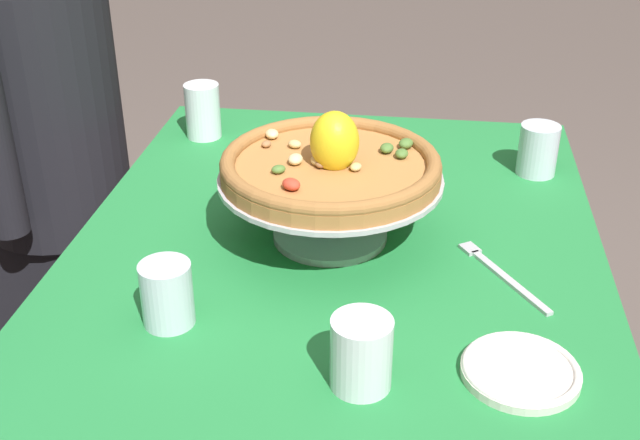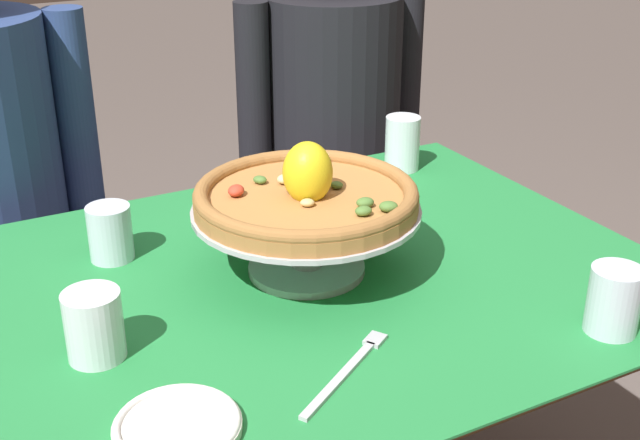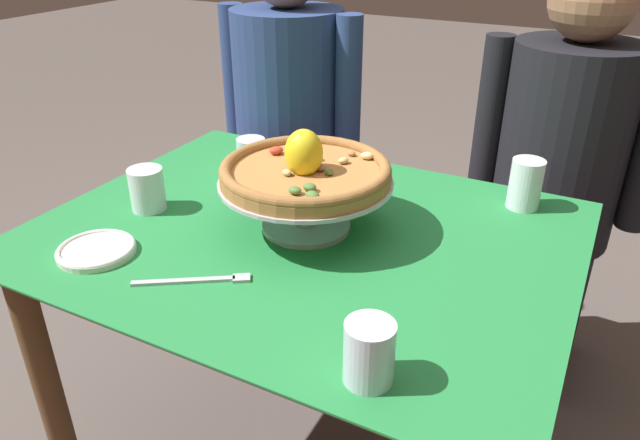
{
  "view_description": "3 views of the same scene",
  "coord_description": "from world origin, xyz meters",
  "px_view_note": "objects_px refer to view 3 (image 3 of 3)",
  "views": [
    {
      "loc": [
        -1.15,
        -0.13,
        1.39
      ],
      "look_at": [
        -0.01,
        0.03,
        0.75
      ],
      "focal_mm": 45.72,
      "sensor_mm": 36.0,
      "label": 1
    },
    {
      "loc": [
        -0.53,
        -1.04,
        1.35
      ],
      "look_at": [
        0.02,
        0.01,
        0.8
      ],
      "focal_mm": 46.4,
      "sensor_mm": 36.0,
      "label": 2
    },
    {
      "loc": [
        0.54,
        -0.95,
        1.32
      ],
      "look_at": [
        0.05,
        -0.02,
        0.77
      ],
      "focal_mm": 33.21,
      "sensor_mm": 36.0,
      "label": 3
    }
  ],
  "objects_px": {
    "pizza": "(307,170)",
    "diner_right": "(553,194)",
    "side_plate": "(96,250)",
    "dinner_fork": "(198,280)",
    "water_glass_side_left": "(147,192)",
    "pizza_stand": "(307,196)",
    "water_glass_back_right": "(525,187)",
    "water_glass_back_left": "(251,158)",
    "water_glass_front_right": "(369,356)",
    "diner_left": "(290,141)"
  },
  "relations": [
    {
      "from": "pizza",
      "to": "diner_right",
      "type": "distance_m",
      "value": 0.84
    },
    {
      "from": "water_glass_side_left",
      "to": "side_plate",
      "type": "height_order",
      "value": "water_glass_side_left"
    },
    {
      "from": "water_glass_back_right",
      "to": "pizza_stand",
      "type": "bearing_deg",
      "value": -140.55
    },
    {
      "from": "pizza_stand",
      "to": "water_glass_side_left",
      "type": "xyz_separation_m",
      "value": [
        -0.36,
        -0.08,
        -0.03
      ]
    },
    {
      "from": "diner_left",
      "to": "diner_right",
      "type": "relative_size",
      "value": 1.03
    },
    {
      "from": "pizza_stand",
      "to": "water_glass_side_left",
      "type": "bearing_deg",
      "value": -166.99
    },
    {
      "from": "diner_right",
      "to": "water_glass_back_right",
      "type": "bearing_deg",
      "value": -95.57
    },
    {
      "from": "side_plate",
      "to": "dinner_fork",
      "type": "bearing_deg",
      "value": 3.15
    },
    {
      "from": "water_glass_front_right",
      "to": "pizza",
      "type": "bearing_deg",
      "value": 129.47
    },
    {
      "from": "pizza",
      "to": "side_plate",
      "type": "distance_m",
      "value": 0.44
    },
    {
      "from": "water_glass_side_left",
      "to": "diner_left",
      "type": "bearing_deg",
      "value": 95.03
    },
    {
      "from": "water_glass_front_right",
      "to": "diner_right",
      "type": "distance_m",
      "value": 1.06
    },
    {
      "from": "side_plate",
      "to": "dinner_fork",
      "type": "height_order",
      "value": "side_plate"
    },
    {
      "from": "pizza_stand",
      "to": "diner_left",
      "type": "distance_m",
      "value": 0.8
    },
    {
      "from": "water_glass_side_left",
      "to": "side_plate",
      "type": "bearing_deg",
      "value": -77.84
    },
    {
      "from": "water_glass_front_right",
      "to": "dinner_fork",
      "type": "relative_size",
      "value": 0.51
    },
    {
      "from": "pizza",
      "to": "dinner_fork",
      "type": "height_order",
      "value": "pizza"
    },
    {
      "from": "pizza",
      "to": "diner_right",
      "type": "relative_size",
      "value": 0.28
    },
    {
      "from": "water_glass_side_left",
      "to": "diner_right",
      "type": "height_order",
      "value": "diner_right"
    },
    {
      "from": "diner_left",
      "to": "pizza",
      "type": "bearing_deg",
      "value": -57.02
    },
    {
      "from": "dinner_fork",
      "to": "diner_left",
      "type": "relative_size",
      "value": 0.15
    },
    {
      "from": "water_glass_back_right",
      "to": "pizza",
      "type": "bearing_deg",
      "value": -140.52
    },
    {
      "from": "water_glass_back_left",
      "to": "diner_right",
      "type": "height_order",
      "value": "diner_right"
    },
    {
      "from": "dinner_fork",
      "to": "water_glass_side_left",
      "type": "bearing_deg",
      "value": 146.46
    },
    {
      "from": "water_glass_side_left",
      "to": "dinner_fork",
      "type": "relative_size",
      "value": 0.51
    },
    {
      "from": "water_glass_front_right",
      "to": "pizza_stand",
      "type": "bearing_deg",
      "value": 129.43
    },
    {
      "from": "water_glass_side_left",
      "to": "dinner_fork",
      "type": "distance_m",
      "value": 0.34
    },
    {
      "from": "water_glass_front_right",
      "to": "water_glass_back_left",
      "type": "bearing_deg",
      "value": 135.53
    },
    {
      "from": "water_glass_side_left",
      "to": "diner_right",
      "type": "distance_m",
      "value": 1.11
    },
    {
      "from": "water_glass_back_right",
      "to": "dinner_fork",
      "type": "bearing_deg",
      "value": -128.33
    },
    {
      "from": "water_glass_front_right",
      "to": "side_plate",
      "type": "bearing_deg",
      "value": 173.06
    },
    {
      "from": "pizza",
      "to": "water_glass_side_left",
      "type": "xyz_separation_m",
      "value": [
        -0.36,
        -0.08,
        -0.09
      ]
    },
    {
      "from": "water_glass_front_right",
      "to": "diner_left",
      "type": "xyz_separation_m",
      "value": [
        -0.72,
        1.02,
        -0.13
      ]
    },
    {
      "from": "water_glass_back_left",
      "to": "side_plate",
      "type": "height_order",
      "value": "water_glass_back_left"
    },
    {
      "from": "pizza_stand",
      "to": "dinner_fork",
      "type": "bearing_deg",
      "value": -106.42
    },
    {
      "from": "pizza_stand",
      "to": "side_plate",
      "type": "bearing_deg",
      "value": -138.32
    },
    {
      "from": "water_glass_back_right",
      "to": "dinner_fork",
      "type": "xyz_separation_m",
      "value": [
        -0.46,
        -0.59,
        -0.05
      ]
    },
    {
      "from": "side_plate",
      "to": "diner_right",
      "type": "xyz_separation_m",
      "value": [
        0.74,
        0.97,
        -0.13
      ]
    },
    {
      "from": "pizza",
      "to": "water_glass_front_right",
      "type": "bearing_deg",
      "value": -50.53
    },
    {
      "from": "water_glass_back_left",
      "to": "dinner_fork",
      "type": "bearing_deg",
      "value": -68.02
    },
    {
      "from": "water_glass_side_left",
      "to": "side_plate",
      "type": "xyz_separation_m",
      "value": [
        0.04,
        -0.2,
        -0.03
      ]
    },
    {
      "from": "side_plate",
      "to": "diner_left",
      "type": "xyz_separation_m",
      "value": [
        -0.11,
        0.94,
        -0.1
      ]
    },
    {
      "from": "pizza",
      "to": "water_glass_front_right",
      "type": "xyz_separation_m",
      "value": [
        0.3,
        -0.36,
        -0.09
      ]
    },
    {
      "from": "pizza_stand",
      "to": "side_plate",
      "type": "distance_m",
      "value": 0.43
    },
    {
      "from": "water_glass_side_left",
      "to": "dinner_fork",
      "type": "height_order",
      "value": "water_glass_side_left"
    },
    {
      "from": "pizza",
      "to": "water_glass_back_left",
      "type": "relative_size",
      "value": 3.75
    },
    {
      "from": "pizza_stand",
      "to": "water_glass_back_left",
      "type": "height_order",
      "value": "pizza_stand"
    },
    {
      "from": "water_glass_back_right",
      "to": "water_glass_back_left",
      "type": "height_order",
      "value": "water_glass_back_right"
    },
    {
      "from": "water_glass_front_right",
      "to": "diner_right",
      "type": "relative_size",
      "value": 0.08
    },
    {
      "from": "dinner_fork",
      "to": "diner_right",
      "type": "height_order",
      "value": "diner_right"
    }
  ]
}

